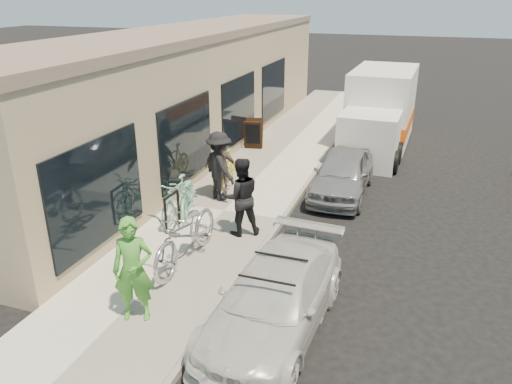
% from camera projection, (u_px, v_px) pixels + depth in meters
% --- Properties ---
extents(ground, '(120.00, 120.00, 0.00)m').
position_uv_depth(ground, '(260.00, 291.00, 9.68)').
color(ground, black).
rests_on(ground, ground).
extents(sidewalk, '(3.00, 34.00, 0.15)m').
position_uv_depth(sidewalk, '(224.00, 213.00, 12.88)').
color(sidewalk, beige).
rests_on(sidewalk, ground).
extents(curb, '(0.12, 34.00, 0.13)m').
position_uv_depth(curb, '(281.00, 222.00, 12.41)').
color(curb, gray).
rests_on(curb, ground).
extents(storefront, '(3.60, 20.00, 4.22)m').
position_uv_depth(storefront, '(192.00, 91.00, 17.46)').
color(storefront, tan).
rests_on(storefront, ground).
extents(bike_rack, '(0.10, 0.63, 0.89)m').
position_uv_depth(bike_rack, '(172.00, 208.00, 11.67)').
color(bike_rack, black).
rests_on(bike_rack, sidewalk).
extents(sandwich_board, '(0.75, 0.75, 1.03)m').
position_uv_depth(sandwich_board, '(253.00, 134.00, 17.67)').
color(sandwich_board, black).
rests_on(sandwich_board, sidewalk).
extents(sedan_white, '(1.90, 4.20, 1.23)m').
position_uv_depth(sedan_white, '(274.00, 299.00, 8.41)').
color(sedan_white, silver).
rests_on(sedan_white, ground).
extents(sedan_silver, '(1.50, 3.69, 1.25)m').
position_uv_depth(sedan_silver, '(343.00, 173.00, 14.05)').
color(sedan_silver, '#939498').
rests_on(sedan_silver, ground).
extents(moving_truck, '(2.25, 5.69, 2.77)m').
position_uv_depth(moving_truck, '(379.00, 114.00, 18.08)').
color(moving_truck, silver).
rests_on(moving_truck, ground).
extents(tandem_bike, '(0.94, 2.53, 1.32)m').
position_uv_depth(tandem_bike, '(187.00, 234.00, 10.18)').
color(tandem_bike, '#BABBBD').
rests_on(tandem_bike, sidewalk).
extents(woman_rider, '(0.80, 0.67, 1.88)m').
position_uv_depth(woman_rider, '(133.00, 270.00, 8.33)').
color(woman_rider, '#469732').
rests_on(woman_rider, sidewalk).
extents(man_standing, '(1.13, 1.06, 1.84)m').
position_uv_depth(man_standing, '(241.00, 197.00, 11.31)').
color(man_standing, black).
rests_on(man_standing, sidewalk).
extents(cruiser_bike_a, '(0.53, 1.77, 1.06)m').
position_uv_depth(cruiser_bike_a, '(178.00, 199.00, 12.19)').
color(cruiser_bike_a, '#85C7AE').
rests_on(cruiser_bike_a, sidewalk).
extents(cruiser_bike_b, '(1.29, 2.05, 1.02)m').
position_uv_depth(cruiser_bike_b, '(187.00, 195.00, 12.49)').
color(cruiser_bike_b, '#85C7AE').
rests_on(cruiser_bike_b, sidewalk).
extents(cruiser_bike_c, '(0.59, 1.74, 1.03)m').
position_uv_depth(cruiser_bike_c, '(226.00, 169.00, 14.29)').
color(cruiser_bike_c, gold).
rests_on(cruiser_bike_c, sidewalk).
extents(bystander_a, '(1.38, 1.27, 1.87)m').
position_uv_depth(bystander_a, '(219.00, 166.00, 13.22)').
color(bystander_a, black).
rests_on(bystander_a, sidewalk).
extents(bystander_b, '(0.92, 0.54, 1.48)m').
position_uv_depth(bystander_b, '(221.00, 167.00, 13.75)').
color(bystander_b, brown).
rests_on(bystander_b, sidewalk).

